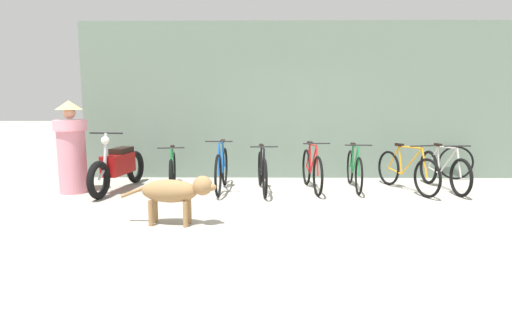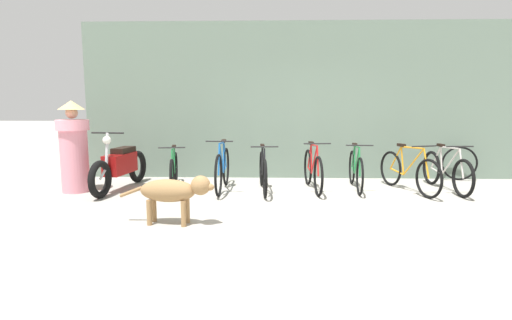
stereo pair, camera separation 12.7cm
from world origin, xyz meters
The scene contains 13 objects.
ground_plane centered at (0.00, 0.00, 0.00)m, with size 60.00×60.00×0.00m, color #9E998E.
shop_wall_back centered at (0.00, 2.99, 1.59)m, with size 9.09×0.20×3.18m.
bicycle_0 centered at (-2.48, 1.80, 0.33)m, with size 0.46×1.60×0.80m.
bicycle_1 centered at (-1.57, 1.65, 0.38)m, with size 0.46×1.68×0.93m.
bicycle_2 centered at (-0.85, 1.59, 0.35)m, with size 0.46×1.68×0.84m.
bicycle_3 centered at (0.04, 1.72, 0.36)m, with size 0.46×1.65×0.88m.
bicycle_4 centered at (0.82, 1.82, 0.35)m, with size 0.46×1.63×0.85m.
bicycle_5 centered at (1.71, 1.65, 0.35)m, with size 0.60×1.67×0.85m.
bicycle_6 centered at (2.40, 1.75, 0.34)m, with size 0.46×1.74×0.84m.
motorcycle centered at (-3.41, 1.65, 0.42)m, with size 0.58×1.98×1.07m.
stray_dog centered at (-1.95, -0.40, 0.44)m, with size 1.26×0.37×0.64m.
person_in_robes centered at (-4.14, 1.47, 0.80)m, with size 0.77×0.77×1.59m.
spare_tire_left centered at (3.10, 2.74, 0.35)m, with size 0.69×0.15×0.69m.
Camera 1 is at (-0.88, -5.34, 1.54)m, focal length 28.00 mm.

